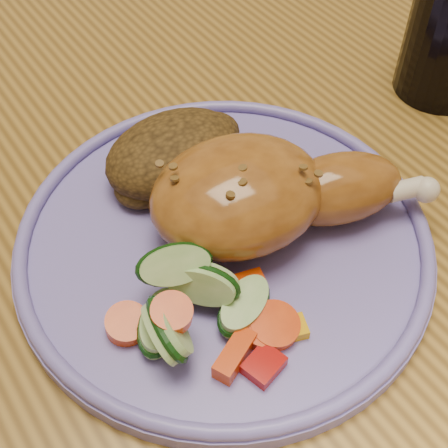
{
  "coord_description": "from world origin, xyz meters",
  "views": [
    {
      "loc": [
        -0.24,
        -0.37,
        1.1
      ],
      "look_at": [
        -0.08,
        -0.15,
        0.78
      ],
      "focal_mm": 50.0,
      "sensor_mm": 36.0,
      "label": 1
    }
  ],
  "objects": [
    {
      "name": "ground",
      "position": [
        0.0,
        0.0,
        0.0
      ],
      "size": [
        4.0,
        4.0,
        0.0
      ],
      "primitive_type": "plane",
      "color": "brown",
      "rests_on": "ground"
    },
    {
      "name": "rice_pilaf",
      "position": [
        -0.07,
        -0.07,
        0.78
      ],
      "size": [
        0.11,
        0.08,
        0.05
      ],
      "color": "#493212",
      "rests_on": "plate"
    },
    {
      "name": "plate",
      "position": [
        -0.08,
        -0.15,
        0.76
      ],
      "size": [
        0.29,
        0.29,
        0.01
      ],
      "primitive_type": "cylinder",
      "color": "#6F63B4",
      "rests_on": "dining_table"
    },
    {
      "name": "vegetable_pile",
      "position": [
        -0.13,
        -0.19,
        0.78
      ],
      "size": [
        0.11,
        0.11,
        0.05
      ],
      "color": "#A50A05",
      "rests_on": "plate"
    },
    {
      "name": "chicken_leg",
      "position": [
        -0.05,
        -0.15,
        0.79
      ],
      "size": [
        0.19,
        0.13,
        0.06
      ],
      "color": "#995B20",
      "rests_on": "plate"
    },
    {
      "name": "chair_far",
      "position": [
        0.0,
        0.63,
        0.49
      ],
      "size": [
        0.42,
        0.42,
        0.91
      ],
      "color": "#4C2D16",
      "rests_on": "ground"
    },
    {
      "name": "dining_table",
      "position": [
        0.0,
        0.0,
        0.67
      ],
      "size": [
        0.9,
        1.4,
        0.75
      ],
      "color": "olive",
      "rests_on": "ground"
    },
    {
      "name": "plate_rim",
      "position": [
        -0.08,
        -0.15,
        0.77
      ],
      "size": [
        0.28,
        0.28,
        0.01
      ],
      "primitive_type": "torus",
      "color": "#6F63B4",
      "rests_on": "plate"
    }
  ]
}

